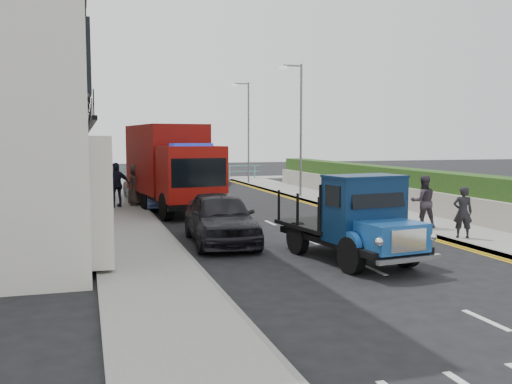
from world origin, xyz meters
name	(u,v)px	position (x,y,z in m)	size (l,w,h in m)	color
ground	(339,254)	(0.00, 0.00, 0.00)	(120.00, 120.00, 0.00)	black
pavement_west	(123,216)	(-5.20, 9.00, 0.06)	(2.40, 38.00, 0.12)	gray
pavement_east	(361,207)	(5.30, 9.00, 0.06)	(2.60, 38.00, 0.12)	gray
promenade	(176,180)	(0.00, 29.00, 0.06)	(30.00, 2.50, 0.12)	gray
sea_plane	(139,164)	(0.00, 60.00, 0.00)	(120.00, 120.00, 0.00)	slate
terrace_west	(12,45)	(-9.47, 13.00, 7.17)	(6.31, 30.20, 14.25)	beige
garden_east	(399,188)	(7.21, 9.00, 0.90)	(1.45, 28.00, 1.75)	#B2AD9E
seafront_railing	(178,173)	(0.00, 28.20, 0.58)	(13.00, 0.08, 1.11)	#59B2A5
lamp_mid	(299,122)	(4.18, 14.00, 4.00)	(1.23, 0.18, 7.00)	slate
lamp_far	(247,126)	(4.18, 24.00, 4.00)	(1.23, 0.18, 7.00)	slate
bedford_lorry	(360,224)	(-0.03, -1.33, 1.02)	(2.46, 4.86, 2.21)	black
red_lorry	(171,165)	(-3.02, 10.71, 1.99)	(3.38, 7.40, 3.74)	black
parked_car_front	(220,218)	(-2.74, 2.46, 0.78)	(1.84, 4.58, 1.56)	black
parked_car_mid	(159,194)	(-3.37, 12.00, 0.64)	(1.35, 3.87, 1.28)	#5C76C5
parked_car_rear	(147,186)	(-3.60, 15.15, 0.77)	(2.15, 5.29, 1.54)	#A5A5A9
seafront_car_left	(181,175)	(-0.50, 23.51, 0.72)	(2.38, 5.16, 1.43)	black
seafront_car_right	(215,174)	(2.05, 24.50, 0.74)	(1.74, 4.34, 1.48)	silver
pedestrian_east_near	(463,212)	(4.40, 0.61, 0.91)	(0.58, 0.38, 1.58)	black
pedestrian_east_far	(423,202)	(4.40, 2.73, 1.01)	(0.87, 0.68, 1.78)	#39333E
pedestrian_west_near	(117,185)	(-5.26, 11.71, 1.11)	(1.16, 0.48, 1.98)	#1C1E33
pedestrian_west_far	(136,185)	(-4.40, 12.22, 1.06)	(0.92, 0.60, 1.89)	#382C28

